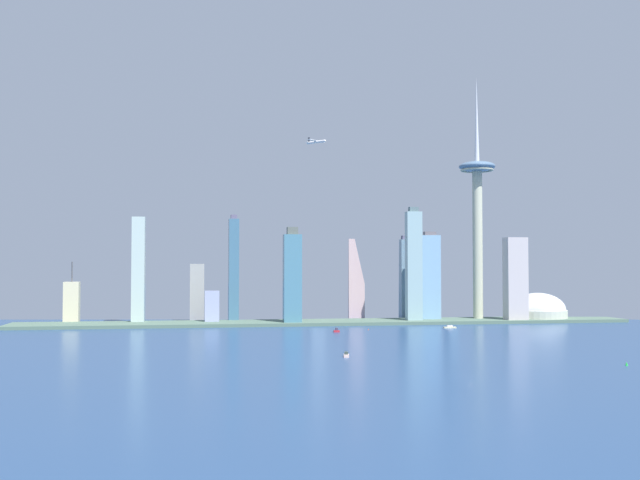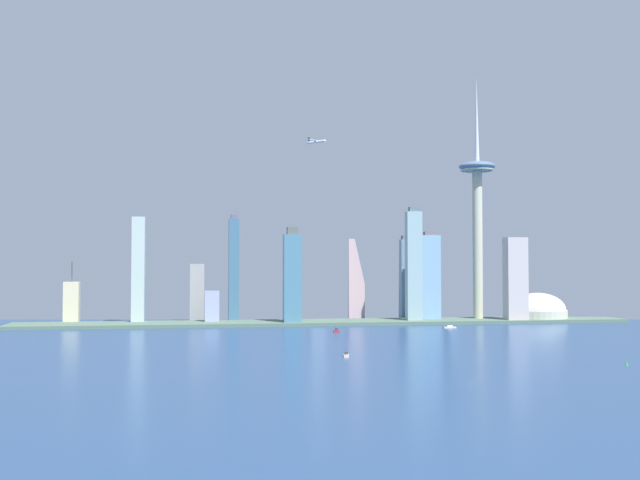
# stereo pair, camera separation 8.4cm
# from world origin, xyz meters

# --- Properties ---
(ground_plane) EXTENTS (6000.00, 6000.00, 0.00)m
(ground_plane) POSITION_xyz_m (0.00, 0.00, 0.00)
(ground_plane) COLOR navy
(waterfront_pier) EXTENTS (752.66, 74.96, 3.81)m
(waterfront_pier) POSITION_xyz_m (0.00, 476.16, 1.90)
(waterfront_pier) COLOR #4F6858
(waterfront_pier) RESTS_ON ground
(observation_tower) EXTENTS (46.70, 46.70, 316.08)m
(observation_tower) POSITION_xyz_m (196.23, 487.35, 158.00)
(observation_tower) COLOR #BBBB9E
(observation_tower) RESTS_ON ground
(stadium_dome) EXTENTS (74.04, 74.04, 44.24)m
(stadium_dome) POSITION_xyz_m (276.18, 483.70, 12.18)
(stadium_dome) COLOR beige
(stadium_dome) RESTS_ON ground
(skyscraper_0) EXTENTS (17.22, 23.06, 40.54)m
(skyscraper_0) POSITION_xyz_m (-142.11, 493.00, 20.27)
(skyscraper_0) COLOR #9CA3C9
(skyscraper_0) RESTS_ON ground
(skyscraper_1) EXTENTS (24.77, 13.73, 114.49)m
(skyscraper_1) POSITION_xyz_m (132.18, 487.44, 55.78)
(skyscraper_1) COLOR #76A0C1
(skyscraper_1) RESTS_ON ground
(skyscraper_2) EXTENTS (17.86, 22.67, 73.53)m
(skyscraper_2) POSITION_xyz_m (-159.75, 545.57, 36.76)
(skyscraper_2) COLOR #999995
(skyscraper_2) RESTS_ON ground
(skyscraper_3) EXTENTS (20.27, 23.63, 158.39)m
(skyscraper_3) POSITION_xyz_m (0.01, 569.62, 75.49)
(skyscraper_3) COLOR #95A3B0
(skyscraper_3) RESTS_ON ground
(skyscraper_4) EXTENTS (12.39, 23.04, 135.11)m
(skyscraper_4) POSITION_xyz_m (-114.70, 517.61, 65.86)
(skyscraper_4) COLOR #3E6883
(skyscraper_4) RESTS_ON ground
(skyscraper_5) EXTENTS (26.25, 21.12, 61.24)m
(skyscraper_5) POSITION_xyz_m (157.18, 576.54, 30.62)
(skyscraper_5) COLOR teal
(skyscraper_5) RESTS_ON ground
(skyscraper_6) EXTENTS (13.34, 20.74, 180.65)m
(skyscraper_6) POSITION_xyz_m (184.72, 556.44, 88.85)
(skyscraper_6) COLOR #6E8DA7
(skyscraper_6) RESTS_ON ground
(skyscraper_7) EXTENTS (26.56, 18.41, 106.54)m
(skyscraper_7) POSITION_xyz_m (233.77, 456.90, 53.27)
(skyscraper_7) COLOR #BBB1B0
(skyscraper_7) RESTS_ON ground
(skyscraper_8) EXTENTS (19.02, 12.58, 144.06)m
(skyscraper_8) POSITION_xyz_m (105.08, 468.27, 70.20)
(skyscraper_8) COLOR #8CAEB2
(skyscraper_8) RESTS_ON ground
(skyscraper_9) EXTENTS (21.59, 23.95, 112.74)m
(skyscraper_9) POSITION_xyz_m (49.09, 554.30, 54.58)
(skyscraper_9) COLOR #C6A2A3
(skyscraper_9) RESTS_ON ground
(skyscraper_10) EXTENTS (21.24, 16.28, 117.23)m
(skyscraper_10) POSITION_xyz_m (-48.02, 458.81, 55.84)
(skyscraper_10) COLOR teal
(skyscraper_10) RESTS_ON ground
(skyscraper_11) EXTENTS (18.06, 16.38, 75.83)m
(skyscraper_11) POSITION_xyz_m (-309.50, 515.93, 25.91)
(skyscraper_11) COLOR beige
(skyscraper_11) RESTS_ON ground
(skyscraper_12) EXTENTS (15.41, 25.20, 130.05)m
(skyscraper_12) POSITION_xyz_m (-230.25, 505.46, 65.03)
(skyscraper_12) COLOR #AFC4BD
(skyscraper_12) RESTS_ON ground
(skyscraper_13) EXTENTS (12.49, 16.25, 111.20)m
(skyscraper_13) POSITION_xyz_m (110.69, 529.04, 53.95)
(skyscraper_13) COLOR slate
(skyscraper_13) RESTS_ON ground
(boat_0) EXTENTS (6.48, 2.54, 4.77)m
(boat_0) POSITION_xyz_m (-14.23, 354.72, 1.72)
(boat_0) COLOR #A8222C
(boat_0) RESTS_ON ground
(boat_1) EXTENTS (14.35, 4.87, 2.99)m
(boat_1) POSITION_xyz_m (123.42, 388.78, 1.08)
(boat_1) COLOR beige
(boat_1) RESTS_ON ground
(boat_3) EXTENTS (5.56, 10.54, 4.06)m
(boat_3) POSITION_xyz_m (-49.10, 132.87, 1.49)
(boat_3) COLOR beige
(boat_3) RESTS_ON ground
(channel_buoy_0) EXTENTS (1.98, 1.98, 2.55)m
(channel_buoy_0) POSITION_xyz_m (133.42, 50.25, 1.27)
(channel_buoy_0) COLOR green
(channel_buoy_0) RESTS_ON ground
(channel_buoy_1) EXTENTS (1.05, 1.05, 1.56)m
(channel_buoy_1) POSITION_xyz_m (25.69, 376.99, 0.78)
(channel_buoy_1) COLOR #E54C19
(channel_buoy_1) RESTS_ON ground
(airplane) EXTENTS (22.90, 22.67, 7.79)m
(airplane) POSITION_xyz_m (-27.33, 407.43, 212.11)
(airplane) COLOR white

